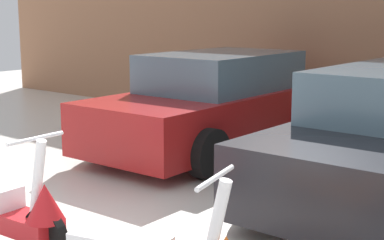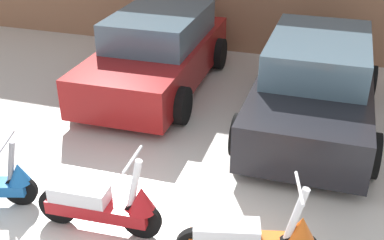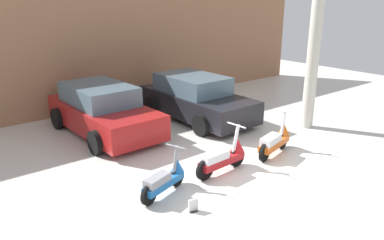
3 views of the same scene
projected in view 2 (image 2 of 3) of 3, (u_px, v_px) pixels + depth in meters
scooter_front_right at (103, 204)px, 5.63m from camera, size 1.55×0.56×1.08m
scooter_front_center at (254, 239)px, 5.10m from camera, size 1.52×0.69×1.08m
car_rear_left at (158, 52)px, 9.31m from camera, size 2.14×4.30×1.45m
car_rear_center at (315, 84)px, 7.94m from camera, size 2.10×4.30×1.45m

